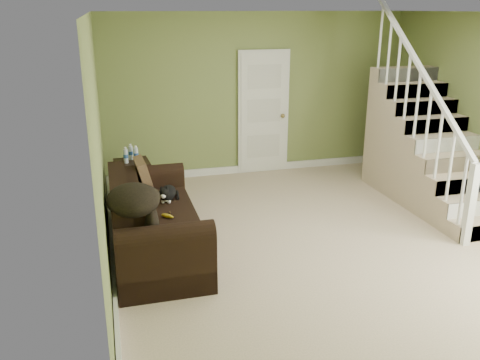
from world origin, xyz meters
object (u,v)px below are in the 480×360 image
sofa (152,225)px  banana (167,216)px  cat (168,193)px  side_table (133,180)px

sofa → banana: sofa is taller
sofa → cat: bearing=55.8°
side_table → banana: side_table is taller
side_table → cat: side_table is taller
banana → side_table: bearing=52.2°
sofa → side_table: sofa is taller
sofa → banana: (0.16, -0.16, 0.16)m
sofa → banana: 0.28m
sofa → side_table: (-0.10, 1.76, -0.03)m
cat → banana: cat is taller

